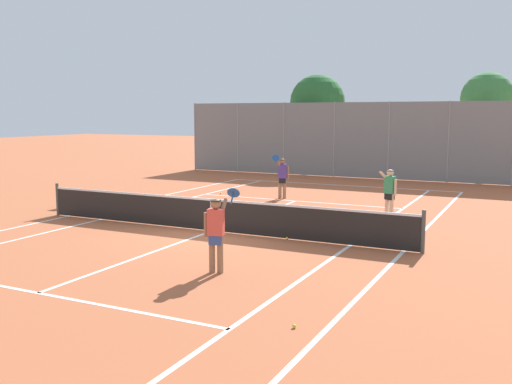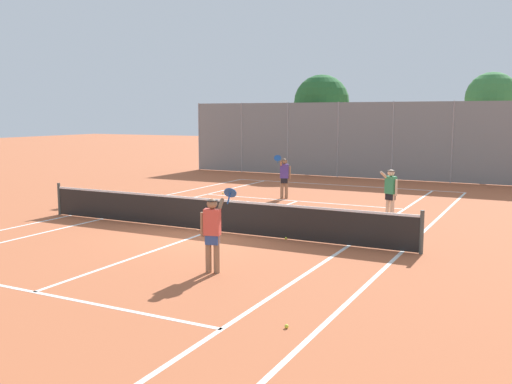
% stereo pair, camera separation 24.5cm
% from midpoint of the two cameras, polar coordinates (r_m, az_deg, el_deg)
% --- Properties ---
extents(ground_plane, '(120.00, 120.00, 0.00)m').
position_cam_midpoint_polar(ground_plane, '(16.55, -4.10, -3.91)').
color(ground_plane, '#B25B38').
extents(court_line_markings, '(11.10, 23.90, 0.01)m').
position_cam_midpoint_polar(court_line_markings, '(16.55, -4.10, -3.90)').
color(court_line_markings, silver).
rests_on(court_line_markings, ground).
extents(tennis_net, '(12.00, 0.10, 1.07)m').
position_cam_midpoint_polar(tennis_net, '(16.45, -4.12, -2.18)').
color(tennis_net, '#474C47').
rests_on(tennis_net, ground).
extents(player_near_side, '(0.53, 0.84, 1.77)m').
position_cam_midpoint_polar(player_near_side, '(12.10, -3.78, -3.80)').
color(player_near_side, '#936B4C').
rests_on(player_near_side, ground).
extents(player_far_left, '(0.44, 0.89, 1.77)m').
position_cam_midpoint_polar(player_far_left, '(22.69, 3.14, 1.66)').
color(player_far_left, '#936B4C').
rests_on(player_far_left, ground).
extents(player_far_right, '(0.55, 0.46, 1.60)m').
position_cam_midpoint_polar(player_far_right, '(18.79, 13.67, 0.11)').
color(player_far_right, beige).
rests_on(player_far_right, ground).
extents(loose_tennis_ball_0, '(0.07, 0.07, 0.07)m').
position_cam_midpoint_polar(loose_tennis_ball_0, '(9.26, 3.85, -13.26)').
color(loose_tennis_ball_0, '#D1DB33').
rests_on(loose_tennis_ball_0, ground).
extents(loose_tennis_ball_2, '(0.07, 0.07, 0.07)m').
position_cam_midpoint_polar(loose_tennis_ball_2, '(24.06, -3.03, -0.14)').
color(loose_tennis_ball_2, '#D1DB33').
rests_on(loose_tennis_ball_2, ground).
extents(loose_tennis_ball_4, '(0.07, 0.07, 0.07)m').
position_cam_midpoint_polar(loose_tennis_ball_4, '(15.43, 3.47, -4.65)').
color(loose_tennis_ball_4, '#D1DB33').
rests_on(loose_tennis_ball_4, ground).
extents(courtside_bench, '(0.36, 1.50, 0.47)m').
position_cam_midpoint_polar(courtside_bench, '(22.04, -16.89, -0.21)').
color(courtside_bench, olive).
rests_on(courtside_bench, ground).
extents(back_fence, '(20.52, 0.08, 3.98)m').
position_cam_midpoint_polar(back_fence, '(30.36, 11.03, 5.10)').
color(back_fence, gray).
rests_on(back_fence, ground).
extents(tree_behind_left, '(3.17, 3.17, 5.59)m').
position_cam_midpoint_polar(tree_behind_left, '(33.43, 6.71, 8.67)').
color(tree_behind_left, brown).
rests_on(tree_behind_left, ground).
extents(tree_behind_right, '(2.63, 2.63, 5.46)m').
position_cam_midpoint_polar(tree_behind_right, '(31.55, 22.71, 8.45)').
color(tree_behind_right, brown).
rests_on(tree_behind_right, ground).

